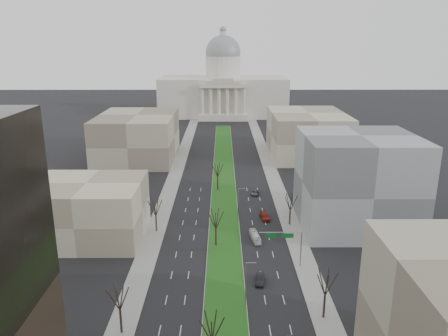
{
  "coord_description": "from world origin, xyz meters",
  "views": [
    {
      "loc": [
        -0.45,
        -13.81,
        46.64
      ],
      "look_at": [
        0.02,
        111.15,
        10.02
      ],
      "focal_mm": 35.0,
      "sensor_mm": 36.0,
      "label": 1
    }
  ],
  "objects_px": {
    "box_van": "(255,236)",
    "car_grey_far": "(255,193)",
    "car_red": "(265,216)",
    "car_black": "(260,279)"
  },
  "relations": [
    {
      "from": "box_van",
      "to": "car_grey_far",
      "type": "bearing_deg",
      "value": 77.7
    },
    {
      "from": "car_red",
      "to": "box_van",
      "type": "relative_size",
      "value": 0.78
    },
    {
      "from": "box_van",
      "to": "car_red",
      "type": "bearing_deg",
      "value": 66.49
    },
    {
      "from": "car_red",
      "to": "car_grey_far",
      "type": "xyz_separation_m",
      "value": [
        -1.24,
        19.63,
        -0.13
      ]
    },
    {
      "from": "car_red",
      "to": "box_van",
      "type": "distance_m",
      "value": 13.45
    },
    {
      "from": "car_black",
      "to": "car_grey_far",
      "type": "distance_m",
      "value": 52.06
    },
    {
      "from": "car_grey_far",
      "to": "car_black",
      "type": "bearing_deg",
      "value": -83.09
    },
    {
      "from": "car_black",
      "to": "car_grey_far",
      "type": "height_order",
      "value": "car_black"
    },
    {
      "from": "car_grey_far",
      "to": "car_red",
      "type": "bearing_deg",
      "value": -76.49
    },
    {
      "from": "car_black",
      "to": "car_red",
      "type": "xyz_separation_m",
      "value": [
        3.95,
        32.37,
        -0.01
      ]
    }
  ]
}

